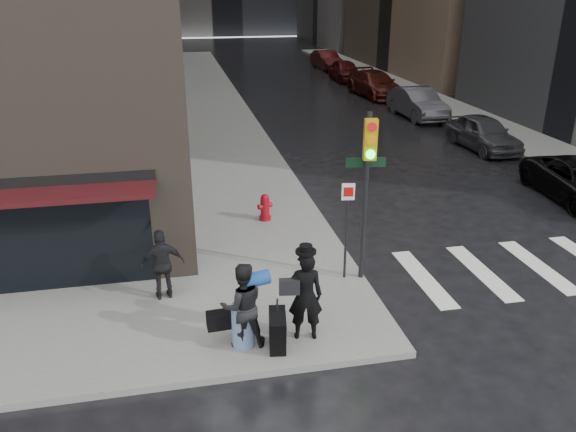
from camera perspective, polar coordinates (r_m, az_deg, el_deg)
name	(u,v)px	position (r m, az deg, el deg)	size (l,w,h in m)	color
ground	(295,315)	(12.62, 0.68, -10.00)	(140.00, 140.00, 0.00)	black
sidewalk_left	(208,95)	(38.07, -8.13, 12.10)	(4.00, 50.00, 0.15)	slate
sidewalk_right	(401,88)	(41.14, 11.44, 12.65)	(3.00, 50.00, 0.15)	slate
crosswalk	(565,263)	(16.48, 26.36, -4.31)	(8.50, 3.00, 0.01)	silver
man_overcoat	(300,302)	(11.11, 1.18, -8.68)	(1.21, 1.02, 2.09)	black
man_jeans	(242,305)	(10.99, -4.70, -9.04)	(1.29, 0.73, 1.79)	black
man_greycoat	(163,265)	(12.89, -12.63, -4.83)	(1.02, 0.54, 1.67)	black
traffic_light	(365,176)	(12.81, 7.88, 4.02)	(1.01, 0.52, 4.06)	black
fire_hydrant	(265,208)	(16.96, -2.35, 0.79)	(0.48, 0.36, 0.83)	maroon
parked_car_1	(483,133)	(26.40, 19.22, 8.00)	(1.74, 4.34, 1.48)	#3A3A3E
parked_car_2	(418,103)	(31.95, 13.04, 11.10)	(1.68, 4.82, 1.59)	#45444A
parked_car_3	(375,84)	(37.86, 8.83, 13.12)	(2.23, 5.49, 1.59)	#39100B
parked_car_4	(345,71)	(43.98, 5.84, 14.49)	(1.81, 4.49, 1.53)	#3E0D0C
parked_car_5	(327,60)	(50.29, 3.94, 15.54)	(1.62, 4.66, 1.53)	#3A0B0C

